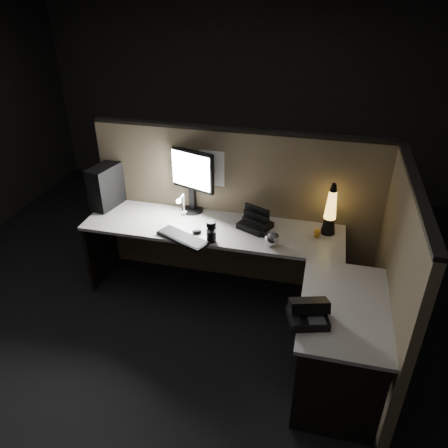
% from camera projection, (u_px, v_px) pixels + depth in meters
% --- Properties ---
extents(floor, '(6.00, 6.00, 0.00)m').
position_uv_depth(floor, '(212.00, 338.00, 3.69)').
color(floor, black).
rests_on(floor, ground).
extents(room_shell, '(6.00, 6.00, 6.00)m').
position_uv_depth(room_shell, '(209.00, 158.00, 2.88)').
color(room_shell, silver).
rests_on(room_shell, ground).
extents(partition_back, '(2.66, 0.06, 1.50)m').
position_uv_depth(partition_back, '(237.00, 209.00, 4.09)').
color(partition_back, brown).
rests_on(partition_back, ground).
extents(partition_right, '(0.06, 1.66, 1.50)m').
position_uv_depth(partition_right, '(393.00, 283.00, 3.13)').
color(partition_right, brown).
rests_on(partition_right, ground).
extents(desk, '(2.60, 1.60, 0.73)m').
position_uv_depth(desk, '(240.00, 268.00, 3.57)').
color(desk, beige).
rests_on(desk, ground).
extents(pc_tower, '(0.25, 0.41, 0.40)m').
position_uv_depth(pc_tower, '(107.00, 185.00, 4.12)').
color(pc_tower, black).
rests_on(pc_tower, desk).
extents(monitor, '(0.45, 0.21, 0.60)m').
position_uv_depth(monitor, '(192.00, 175.00, 3.94)').
color(monitor, black).
rests_on(monitor, desk).
extents(keyboard, '(0.49, 0.33, 0.02)m').
position_uv_depth(keyboard, '(183.00, 238.00, 3.67)').
color(keyboard, black).
rests_on(keyboard, desk).
extents(mouse, '(0.10, 0.09, 0.03)m').
position_uv_depth(mouse, '(197.00, 232.00, 3.75)').
color(mouse, black).
rests_on(mouse, desk).
extents(clip_lamp, '(0.04, 0.17, 0.22)m').
position_uv_depth(clip_lamp, '(181.00, 205.00, 3.93)').
color(clip_lamp, silver).
rests_on(clip_lamp, desk).
extents(organizer, '(0.32, 0.31, 0.19)m').
position_uv_depth(organizer, '(255.00, 223.00, 3.83)').
color(organizer, black).
rests_on(organizer, desk).
extents(lava_lamp, '(0.12, 0.12, 0.47)m').
position_uv_depth(lava_lamp, '(330.00, 213.00, 3.67)').
color(lava_lamp, black).
rests_on(lava_lamp, desk).
extents(travel_mug, '(0.08, 0.08, 0.19)m').
position_uv_depth(travel_mug, '(211.00, 232.00, 3.60)').
color(travel_mug, black).
rests_on(travel_mug, desk).
extents(steel_mug, '(0.15, 0.15, 0.10)m').
position_uv_depth(steel_mug, '(272.00, 240.00, 3.57)').
color(steel_mug, silver).
rests_on(steel_mug, desk).
extents(figurine, '(0.06, 0.06, 0.06)m').
position_uv_depth(figurine, '(317.00, 232.00, 3.68)').
color(figurine, orange).
rests_on(figurine, desk).
extents(pinned_paper, '(0.23, 0.00, 0.33)m').
position_uv_depth(pinned_paper, '(212.00, 168.00, 3.91)').
color(pinned_paper, white).
rests_on(pinned_paper, partition_back).
extents(desk_phone, '(0.30, 0.30, 0.15)m').
position_uv_depth(desk_phone, '(308.00, 313.00, 2.81)').
color(desk_phone, black).
rests_on(desk_phone, desk).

